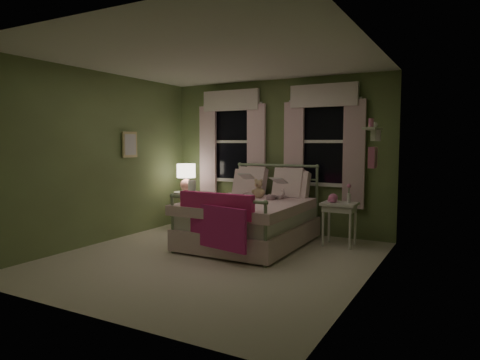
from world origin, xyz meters
The scene contains 18 objects.
room_shell centered at (0.00, 0.00, 1.30)m, with size 4.20×4.20×4.20m.
bed centered at (0.07, 1.01, 0.38)m, with size 1.58×2.04×1.18m.
pink_throw centered at (0.07, -0.02, 0.61)m, with size 1.10×0.28×0.71m.
child_left centered at (-0.21, 1.43, 0.93)m, with size 0.26×0.17×0.72m, color #F7D1DD.
child_right centered at (0.35, 1.43, 0.90)m, with size 0.32×0.25×0.67m, color #F7D1DD.
book_left centered at (-0.21, 1.18, 0.96)m, with size 0.20×0.27×0.03m, color beige.
book_right centered at (0.35, 1.18, 0.92)m, with size 0.20×0.27×0.02m, color beige.
teddy_bear centered at (0.07, 1.27, 0.79)m, with size 0.23×0.18×0.30m.
nightstand_left centered at (-1.53, 1.58, 0.42)m, with size 0.46×0.46×0.65m.
table_lamp centered at (-1.53, 1.58, 0.95)m, with size 0.33×0.33×0.49m.
book_nightstand centered at (-1.43, 1.50, 0.66)m, with size 0.16×0.22×0.02m, color beige.
nightstand_right centered at (1.28, 1.52, 0.55)m, with size 0.50×0.40×0.64m.
pink_toy centered at (1.18, 1.51, 0.71)m, with size 0.14×0.19×0.14m.
bud_vase centered at (1.40, 1.57, 0.79)m, with size 0.06×0.06×0.28m.
window_left centered at (-0.85, 2.03, 1.62)m, with size 1.34×0.13×1.96m.
window_right centered at (0.85, 2.03, 1.62)m, with size 1.34×0.13×1.96m.
wall_shelf centered at (1.90, 0.70, 1.52)m, with size 0.15×0.50×0.60m.
framed_picture centered at (-1.95, 0.60, 1.50)m, with size 0.03×0.32×0.42m.
Camera 1 is at (2.98, -4.67, 1.53)m, focal length 32.00 mm.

